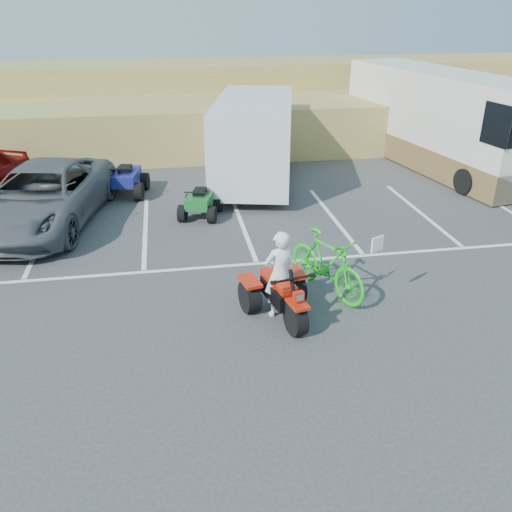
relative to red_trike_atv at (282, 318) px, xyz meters
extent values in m
plane|color=#363639|center=(-0.08, 0.10, 0.00)|extent=(100.00, 100.00, 0.00)
cube|color=white|center=(-5.48, 5.10, 0.00)|extent=(0.12, 5.00, 0.01)
cube|color=white|center=(-2.78, 5.10, 0.00)|extent=(0.12, 5.00, 0.01)
cube|color=white|center=(-0.08, 5.10, 0.00)|extent=(0.12, 5.00, 0.01)
cube|color=white|center=(2.62, 5.10, 0.00)|extent=(0.12, 5.00, 0.01)
cube|color=white|center=(5.32, 5.10, 0.00)|extent=(0.12, 5.00, 0.01)
cube|color=white|center=(8.02, 5.10, 0.00)|extent=(0.12, 5.00, 0.01)
cube|color=white|center=(-0.08, 2.50, 0.00)|extent=(28.00, 0.12, 0.01)
cube|color=olive|center=(-0.08, 14.10, 1.00)|extent=(40.00, 6.00, 2.00)
cube|color=olive|center=(-0.08, 17.60, 2.00)|extent=(40.00, 4.00, 2.20)
imported|color=white|center=(-0.03, 0.15, 0.91)|extent=(0.74, 0.57, 1.83)
imported|color=#14BF19|center=(1.14, 0.86, 0.69)|extent=(1.57, 2.36, 1.38)
imported|color=#4E5256|center=(-5.52, 6.02, 0.83)|extent=(3.84, 6.36, 1.65)
cube|color=silver|center=(0.90, 8.81, 1.57)|extent=(3.75, 6.46, 2.53)
cylinder|color=black|center=(0.90, 8.81, 0.35)|extent=(2.33, 1.20, 0.71)
cube|color=silver|center=(7.99, 9.89, 1.74)|extent=(3.95, 9.67, 3.38)
cube|color=brown|center=(7.99, 9.89, 0.52)|extent=(3.99, 9.67, 0.94)
camera|label=1|loc=(-2.07, -9.06, 5.82)|focal=38.00mm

